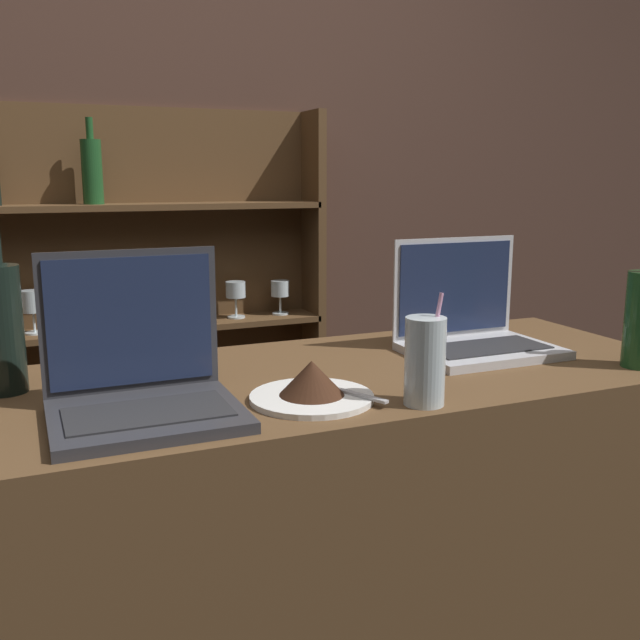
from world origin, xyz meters
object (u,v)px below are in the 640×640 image
Objects in this scene: wine_bottle_dark at (0,326)px; laptop_near at (141,380)px; cake_plate at (312,385)px; laptop_far at (472,327)px; water_glass at (425,361)px.

laptop_near is at bearing -46.20° from wine_bottle_dark.
laptop_near reaches higher than cake_plate.
laptop_far is 0.49m from cake_plate.
cake_plate is at bearing 150.76° from water_glass.
laptop_near is 1.55× the size of water_glass.
cake_plate is 0.55m from wine_bottle_dark.
cake_plate is (-0.45, -0.19, -0.03)m from laptop_far.
laptop_near is 1.37× the size of cake_plate.
cake_plate is at bearing -157.27° from laptop_far.
water_glass is (0.16, -0.09, 0.05)m from cake_plate.
cake_plate is 0.19m from water_glass.
wine_bottle_dark reaches higher than cake_plate.
laptop_near is at bearing 162.85° from water_glass.
laptop_near is 0.93× the size of wine_bottle_dark.
cake_plate is at bearing -9.06° from laptop_near.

